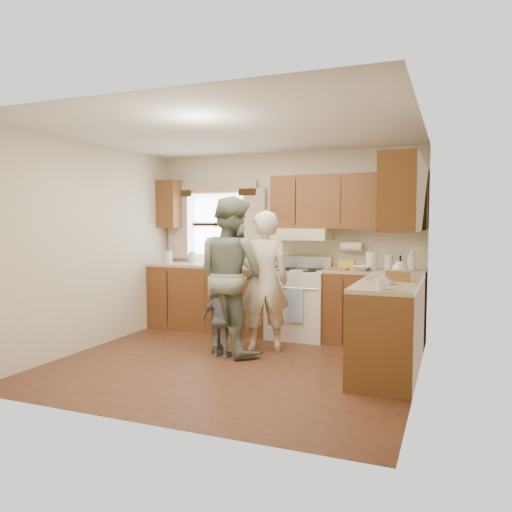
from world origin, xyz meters
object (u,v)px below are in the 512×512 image
at_px(stove, 299,303).
at_px(woman_left, 264,281).
at_px(woman_right, 231,275).
at_px(child, 222,320).

bearing_deg(stove, woman_left, -103.78).
bearing_deg(woman_left, stove, -131.33).
relative_size(stove, woman_left, 0.64).
bearing_deg(woman_right, child, 108.11).
distance_m(stove, woman_right, 1.24).
xyz_separation_m(stove, woman_left, (-0.20, -0.80, 0.37)).
bearing_deg(child, stove, -110.85).
bearing_deg(woman_left, woman_right, 9.54).
distance_m(stove, woman_left, 0.90).
relative_size(woman_left, child, 1.95).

